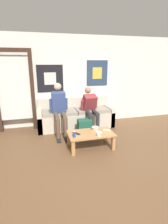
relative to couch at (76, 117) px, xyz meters
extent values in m
plane|color=brown|center=(0.14, -2.47, -0.29)|extent=(18.00, 18.00, 0.00)
cube|color=white|center=(0.14, 0.37, 0.98)|extent=(10.00, 0.05, 2.55)
cube|color=black|center=(-0.64, 0.33, 1.07)|extent=(0.72, 0.01, 0.75)
cube|color=silver|center=(-0.64, 0.33, 1.07)|extent=(0.33, 0.01, 0.34)
cube|color=navy|center=(0.75, 0.33, 1.20)|extent=(0.64, 0.01, 0.74)
cube|color=gold|center=(0.75, 0.33, 1.20)|extent=(0.29, 0.01, 0.33)
cube|color=#382319|center=(-1.13, 0.14, 0.73)|extent=(0.10, 0.10, 2.05)
cube|color=#382319|center=(-1.58, 0.14, 1.81)|extent=(1.00, 0.10, 0.10)
cube|color=silver|center=(-1.58, 0.16, 0.83)|extent=(0.82, 0.02, 1.64)
cube|color=beige|center=(0.00, 0.28, 0.11)|extent=(2.13, 0.13, 0.81)
cube|color=beige|center=(0.00, -0.09, -0.08)|extent=(2.13, 0.60, 0.43)
cube|color=beige|center=(-1.01, -0.09, -0.02)|extent=(0.12, 0.60, 0.55)
cube|color=beige|center=(1.01, -0.09, -0.02)|extent=(0.12, 0.60, 0.55)
cube|color=gray|center=(-0.47, -0.09, 0.19)|extent=(0.93, 0.56, 0.10)
cube|color=gray|center=(0.47, -0.09, 0.19)|extent=(0.93, 0.56, 0.10)
cube|color=#B27F4C|center=(0.04, -1.35, 0.04)|extent=(0.98, 0.57, 0.03)
cube|color=#B27F4C|center=(-0.39, -1.12, -0.14)|extent=(0.07, 0.07, 0.31)
cube|color=#B27F4C|center=(0.48, -1.12, -0.14)|extent=(0.07, 0.07, 0.31)
cube|color=#B27F4C|center=(-0.39, -1.58, -0.14)|extent=(0.07, 0.07, 0.31)
cube|color=#B27F4C|center=(0.48, -1.58, -0.14)|extent=(0.07, 0.07, 0.31)
cylinder|color=brown|center=(-0.59, -0.55, 0.24)|extent=(0.11, 0.46, 0.11)
cylinder|color=brown|center=(-0.59, -0.78, -0.02)|extent=(0.10, 0.10, 0.51)
cube|color=#232328|center=(-0.59, -0.85, -0.27)|extent=(0.11, 0.25, 0.05)
cylinder|color=brown|center=(-0.41, -0.55, 0.24)|extent=(0.11, 0.46, 0.11)
cylinder|color=brown|center=(-0.41, -0.78, -0.02)|extent=(0.10, 0.10, 0.51)
cube|color=#232328|center=(-0.41, -0.85, -0.27)|extent=(0.11, 0.25, 0.05)
cube|color=#33477F|center=(-0.50, -0.28, 0.51)|extent=(0.34, 0.30, 0.58)
sphere|color=beige|center=(-0.50, -0.22, 0.92)|extent=(0.19, 0.19, 0.19)
cylinder|color=#33477F|center=(-0.70, -0.29, 0.47)|extent=(0.08, 0.10, 0.31)
cylinder|color=#33477F|center=(-0.31, -0.29, 0.47)|extent=(0.08, 0.10, 0.31)
cylinder|color=#2D2D33|center=(0.25, -0.51, 0.24)|extent=(0.11, 0.37, 0.11)
cylinder|color=#2D2D33|center=(0.25, -0.70, -0.02)|extent=(0.10, 0.10, 0.51)
cube|color=#232328|center=(0.25, -0.77, -0.27)|extent=(0.11, 0.25, 0.05)
cylinder|color=#2D2D33|center=(0.43, -0.51, 0.24)|extent=(0.11, 0.37, 0.11)
cylinder|color=#2D2D33|center=(0.43, -0.70, -0.02)|extent=(0.10, 0.10, 0.51)
cube|color=#232328|center=(0.43, -0.77, -0.27)|extent=(0.11, 0.25, 0.05)
cube|color=maroon|center=(0.34, -0.23, 0.44)|extent=(0.38, 0.42, 0.50)
sphere|color=#9E7556|center=(0.34, -0.09, 0.77)|extent=(0.18, 0.18, 0.18)
cylinder|color=maroon|center=(0.14, -0.22, 0.40)|extent=(0.08, 0.13, 0.26)
cylinder|color=maroon|center=(0.53, -0.22, 0.40)|extent=(0.08, 0.13, 0.26)
cube|color=#1E5642|center=(0.07, -0.72, -0.08)|extent=(0.35, 0.26, 0.44)
cube|color=#1E5642|center=(0.07, -0.84, -0.17)|extent=(0.24, 0.09, 0.20)
cylinder|color=#B7B2A8|center=(0.21, -1.18, 0.08)|extent=(0.17, 0.17, 0.06)
torus|color=#B7B2A8|center=(0.21, -1.18, 0.10)|extent=(0.18, 0.18, 0.02)
cylinder|color=silver|center=(0.16, -1.55, 0.09)|extent=(0.09, 0.09, 0.08)
cylinder|color=black|center=(0.16, -1.55, 0.14)|extent=(0.00, 0.00, 0.01)
cylinder|color=#28479E|center=(-0.34, -1.47, 0.11)|extent=(0.07, 0.07, 0.12)
cylinder|color=silver|center=(-0.34, -1.47, 0.17)|extent=(0.06, 0.06, 0.00)
cube|color=white|center=(0.23, -1.38, 0.06)|extent=(0.11, 0.14, 0.02)
cylinder|color=#333842|center=(0.21, -1.35, 0.08)|extent=(0.01, 0.01, 0.00)
cube|color=white|center=(0.43, -1.32, 0.06)|extent=(0.14, 0.09, 0.02)
cylinder|color=#333842|center=(0.40, -1.31, 0.08)|extent=(0.01, 0.01, 0.00)
cube|color=black|center=(-0.25, -1.33, 0.06)|extent=(0.13, 0.15, 0.01)
cube|color=black|center=(-0.25, -1.33, 0.06)|extent=(0.12, 0.14, 0.00)
camera|label=1|loc=(-0.99, -4.69, 1.53)|focal=28.00mm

